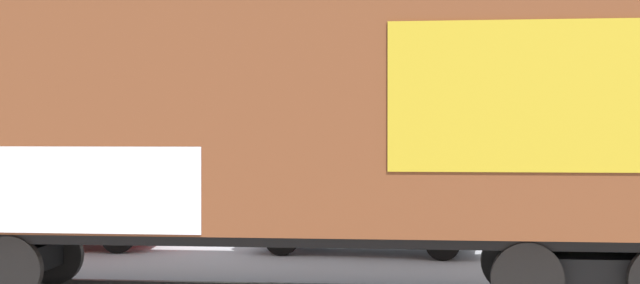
{
  "coord_description": "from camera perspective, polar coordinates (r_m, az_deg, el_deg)",
  "views": [
    {
      "loc": [
        2.84,
        -11.71,
        2.29
      ],
      "look_at": [
        1.69,
        1.99,
        2.17
      ],
      "focal_mm": 47.36,
      "sensor_mm": 36.0,
      "label": 1
    }
  ],
  "objects": [
    {
      "name": "parked_car_red",
      "position": [
        18.03,
        -17.01,
        -3.89
      ],
      "size": [
        4.11,
        2.14,
        1.85
      ],
      "color": "#B21E1E",
      "rests_on": "ground_plane"
    },
    {
      "name": "parked_car_silver",
      "position": [
        16.6,
        3.06,
        -4.76
      ],
      "size": [
        4.66,
        2.36,
        1.55
      ],
      "color": "#B7BABF",
      "rests_on": "ground_plane"
    },
    {
      "name": "flagpole",
      "position": [
        25.58,
        15.71,
        7.69
      ],
      "size": [
        1.05,
        1.28,
        8.61
      ],
      "color": "silver",
      "rests_on": "ground_plane"
    },
    {
      "name": "freight_car",
      "position": [
        11.84,
        -3.46,
        1.95
      ],
      "size": [
        13.89,
        2.98,
        4.58
      ],
      "color": "brown",
      "rests_on": "ground_plane"
    },
    {
      "name": "hillside",
      "position": [
        75.25,
        2.62,
        2.18
      ],
      "size": [
        121.09,
        35.55,
        13.87
      ],
      "color": "gray",
      "rests_on": "ground_plane"
    }
  ]
}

